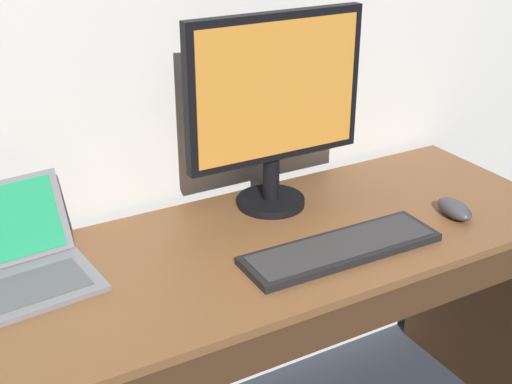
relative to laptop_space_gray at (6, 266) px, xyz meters
name	(u,v)px	position (x,y,z in m)	size (l,w,h in m)	color
desk	(226,341)	(0.46, -0.13, -0.28)	(1.84, 0.58, 0.71)	brown
laptop_space_gray	(6,266)	(0.00, 0.00, 0.00)	(0.37, 0.31, 0.19)	slate
external_monitor	(275,103)	(0.69, 0.04, 0.25)	(0.48, 0.18, 0.51)	black
wired_keyboard	(341,248)	(0.71, -0.25, -0.03)	(0.49, 0.15, 0.02)	black
computer_mouse	(455,209)	(1.07, -0.24, -0.02)	(0.06, 0.12, 0.04)	#38383D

